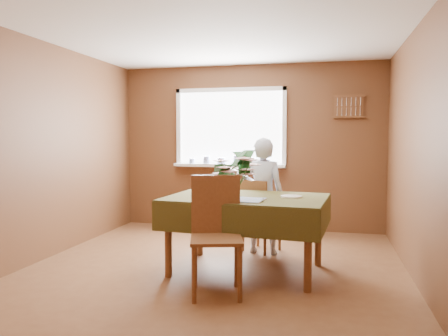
% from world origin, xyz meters
% --- Properties ---
extents(floor, '(4.50, 4.50, 0.00)m').
position_xyz_m(floor, '(0.00, 0.00, 0.00)').
color(floor, brown).
rests_on(floor, ground).
extents(ceiling, '(4.50, 4.50, 0.00)m').
position_xyz_m(ceiling, '(0.00, 0.00, 2.50)').
color(ceiling, white).
rests_on(ceiling, wall_back).
extents(wall_back, '(4.00, 0.00, 4.00)m').
position_xyz_m(wall_back, '(0.00, 2.25, 1.25)').
color(wall_back, brown).
rests_on(wall_back, floor).
extents(wall_front, '(4.00, 0.00, 4.00)m').
position_xyz_m(wall_front, '(0.00, -2.25, 1.25)').
color(wall_front, brown).
rests_on(wall_front, floor).
extents(wall_left, '(0.00, 4.50, 4.50)m').
position_xyz_m(wall_left, '(-2.00, 0.00, 1.25)').
color(wall_left, brown).
rests_on(wall_left, floor).
extents(wall_right, '(0.00, 4.50, 4.50)m').
position_xyz_m(wall_right, '(2.00, 0.00, 1.25)').
color(wall_right, brown).
rests_on(wall_right, floor).
extents(window_assembly, '(1.72, 0.20, 1.22)m').
position_xyz_m(window_assembly, '(-0.30, 2.20, 1.35)').
color(window_assembly, white).
rests_on(window_assembly, wall_back).
extents(spoon_rack, '(0.44, 0.05, 0.33)m').
position_xyz_m(spoon_rack, '(1.45, 2.22, 1.85)').
color(spoon_rack, brown).
rests_on(spoon_rack, wall_back).
extents(dining_table, '(1.72, 1.24, 0.80)m').
position_xyz_m(dining_table, '(0.35, 0.10, 0.69)').
color(dining_table, brown).
rests_on(dining_table, floor).
extents(chair_far, '(0.51, 0.51, 0.89)m').
position_xyz_m(chair_far, '(0.35, 0.88, 0.49)').
color(chair_far, brown).
rests_on(chair_far, floor).
extents(chair_near, '(0.56, 0.56, 1.06)m').
position_xyz_m(chair_near, '(0.19, -0.56, 0.57)').
color(chair_near, brown).
rests_on(chair_near, floor).
extents(seated_woman, '(0.54, 0.37, 1.40)m').
position_xyz_m(seated_woman, '(0.41, 0.84, 0.70)').
color(seated_woman, white).
rests_on(seated_woman, floor).
extents(flower_bouquet, '(0.49, 0.49, 0.42)m').
position_xyz_m(flower_bouquet, '(0.28, -0.16, 1.07)').
color(flower_bouquet, white).
rests_on(flower_bouquet, dining_table).
extents(side_plate, '(0.27, 0.27, 0.01)m').
position_xyz_m(side_plate, '(0.81, 0.15, 0.80)').
color(side_plate, white).
rests_on(side_plate, dining_table).
extents(table_knife, '(0.03, 0.19, 0.00)m').
position_xyz_m(table_knife, '(0.56, -0.16, 0.80)').
color(table_knife, silver).
rests_on(table_knife, dining_table).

